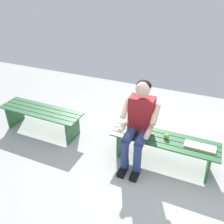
# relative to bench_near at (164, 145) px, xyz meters

# --- Properties ---
(ground_plane) EXTENTS (10.00, 7.00, 0.04)m
(ground_plane) POSITION_rel_bench_near_xyz_m (1.05, 1.00, -0.34)
(ground_plane) COLOR #B2B2AD
(bench_near) EXTENTS (1.51, 0.46, 0.42)m
(bench_near) POSITION_rel_bench_near_xyz_m (0.00, 0.00, 0.00)
(bench_near) COLOR #2D6038
(bench_near) RESTS_ON ground
(bench_far) EXTENTS (1.46, 0.46, 0.42)m
(bench_far) POSITION_rel_bench_near_xyz_m (2.10, 0.00, -0.00)
(bench_far) COLOR #2D6038
(bench_far) RESTS_ON ground
(person_seated) EXTENTS (0.50, 0.69, 1.23)m
(person_seated) POSITION_rel_bench_near_xyz_m (0.36, 0.10, 0.35)
(person_seated) COLOR maroon
(person_seated) RESTS_ON ground
(apple) EXTENTS (0.08, 0.08, 0.08)m
(apple) POSITION_rel_bench_near_xyz_m (-0.02, -0.01, 0.14)
(apple) COLOR #72B738
(apple) RESTS_ON bench_near
(book_open) EXTENTS (0.42, 0.17, 0.02)m
(book_open) POSITION_rel_bench_near_xyz_m (-0.48, 0.01, 0.11)
(book_open) COLOR white
(book_open) RESTS_ON bench_near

